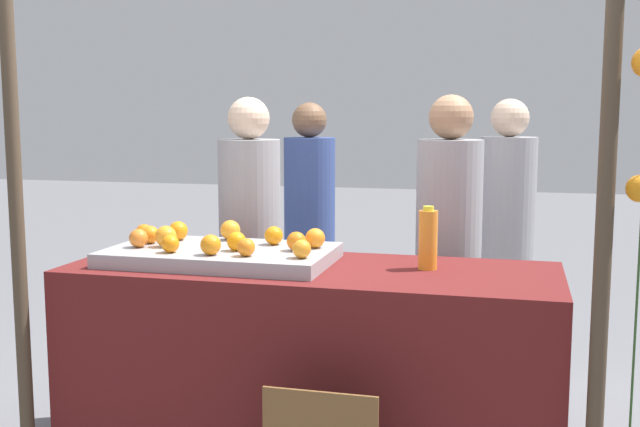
% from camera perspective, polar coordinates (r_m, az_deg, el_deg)
% --- Properties ---
extents(stall_counter, '(1.99, 0.72, 0.85)m').
position_cam_1_polar(stall_counter, '(3.23, -0.68, -11.44)').
color(stall_counter, '#5B1919').
rests_on(stall_counter, ground_plane).
extents(orange_tray, '(0.93, 0.54, 0.06)m').
position_cam_1_polar(orange_tray, '(3.24, -7.38, -3.09)').
color(orange_tray, '#9EA0A5').
rests_on(orange_tray, stall_counter).
extents(orange_0, '(0.09, 0.09, 0.09)m').
position_cam_1_polar(orange_0, '(3.29, -11.43, -1.68)').
color(orange_0, orange).
rests_on(orange_0, orange_tray).
extents(orange_1, '(0.08, 0.08, 0.08)m').
position_cam_1_polar(orange_1, '(3.20, -0.36, -1.85)').
color(orange_1, orange).
rests_on(orange_1, orange_tray).
extents(orange_2, '(0.08, 0.08, 0.08)m').
position_cam_1_polar(orange_2, '(3.07, -8.17, -2.33)').
color(orange_2, orange).
rests_on(orange_2, orange_tray).
extents(orange_3, '(0.08, 0.08, 0.08)m').
position_cam_1_polar(orange_3, '(3.45, -10.54, -1.27)').
color(orange_3, orange).
rests_on(orange_3, orange_tray).
extents(orange_4, '(0.08, 0.08, 0.08)m').
position_cam_1_polar(orange_4, '(3.39, -12.56, -1.55)').
color(orange_4, orange).
rests_on(orange_4, orange_tray).
extents(orange_5, '(0.08, 0.08, 0.08)m').
position_cam_1_polar(orange_5, '(3.15, -6.26, -2.08)').
color(orange_5, orange).
rests_on(orange_5, orange_tray).
extents(orange_6, '(0.08, 0.08, 0.08)m').
position_cam_1_polar(orange_6, '(3.30, -13.40, -1.80)').
color(orange_6, orange).
rests_on(orange_6, orange_tray).
extents(orange_7, '(0.08, 0.08, 0.08)m').
position_cam_1_polar(orange_7, '(3.46, -13.00, -1.39)').
color(orange_7, orange).
rests_on(orange_7, orange_tray).
extents(orange_8, '(0.07, 0.07, 0.07)m').
position_cam_1_polar(orange_8, '(3.03, -5.55, -2.52)').
color(orange_8, orange).
rests_on(orange_8, orange_tray).
extents(orange_9, '(0.08, 0.08, 0.08)m').
position_cam_1_polar(orange_9, '(3.28, -3.48, -1.65)').
color(orange_9, orange).
rests_on(orange_9, orange_tray).
extents(orange_10, '(0.08, 0.08, 0.08)m').
position_cam_1_polar(orange_10, '(3.13, -1.78, -2.09)').
color(orange_10, orange).
rests_on(orange_10, orange_tray).
extents(orange_11, '(0.07, 0.07, 0.07)m').
position_cam_1_polar(orange_11, '(2.97, -1.44, -2.66)').
color(orange_11, orange).
rests_on(orange_11, orange_tray).
extents(orange_12, '(0.09, 0.09, 0.09)m').
position_cam_1_polar(orange_12, '(3.42, -6.72, -1.24)').
color(orange_12, orange).
rests_on(orange_12, orange_tray).
extents(orange_13, '(0.07, 0.07, 0.07)m').
position_cam_1_polar(orange_13, '(3.15, -11.11, -2.23)').
color(orange_13, orange).
rests_on(orange_13, orange_tray).
extents(juice_bottle, '(0.08, 0.08, 0.25)m').
position_cam_1_polar(juice_bottle, '(3.08, 8.07, -1.92)').
color(juice_bottle, orange).
rests_on(juice_bottle, stall_counter).
extents(vendor_left, '(0.31, 0.31, 1.56)m').
position_cam_1_polar(vendor_left, '(3.90, -5.22, -3.63)').
color(vendor_left, '#99999E').
rests_on(vendor_left, ground_plane).
extents(vendor_right, '(0.31, 0.31, 1.56)m').
position_cam_1_polar(vendor_right, '(3.74, 9.51, -4.16)').
color(vendor_right, '#99999E').
rests_on(vendor_right, ground_plane).
extents(crowd_person_0, '(0.31, 0.31, 1.56)m').
position_cam_1_polar(crowd_person_0, '(4.43, 13.71, -2.50)').
color(crowd_person_0, '#99999E').
rests_on(crowd_person_0, ground_plane).
extents(crowd_person_1, '(0.31, 0.31, 1.54)m').
position_cam_1_polar(crowd_person_1, '(4.64, -0.78, -1.93)').
color(crowd_person_1, '#384C8C').
rests_on(crowd_person_1, ground_plane).
extents(canopy_post_left, '(0.06, 0.06, 2.28)m').
position_cam_1_polar(canopy_post_left, '(3.18, -21.77, 0.95)').
color(canopy_post_left, '#473828').
rests_on(canopy_post_left, ground_plane).
extents(canopy_post_right, '(0.06, 0.06, 2.28)m').
position_cam_1_polar(canopy_post_right, '(2.58, 20.48, -0.38)').
color(canopy_post_right, '#473828').
rests_on(canopy_post_right, ground_plane).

